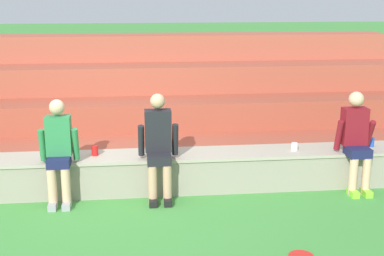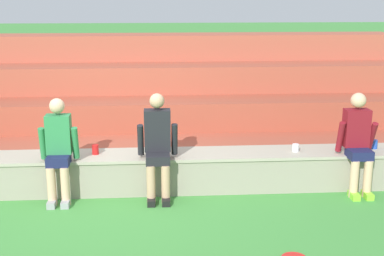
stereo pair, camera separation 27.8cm
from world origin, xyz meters
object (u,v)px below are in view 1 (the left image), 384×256
object	(u,v)px
person_left_of_center	(159,145)
plastic_cup_left_end	(95,151)
person_center	(356,139)
plastic_cup_right_end	(295,147)
person_far_left	(59,150)
plastic_cup_middle	(371,142)

from	to	relation	value
person_left_of_center	plastic_cup_left_end	bearing A→B (deg)	159.30
person_left_of_center	person_center	world-z (taller)	person_left_of_center
person_center	plastic_cup_right_end	bearing A→B (deg)	162.21
person_center	person_left_of_center	bearing A→B (deg)	-179.80
person_far_left	plastic_cup_middle	distance (m)	4.24
person_far_left	plastic_cup_left_end	bearing A→B (deg)	39.33
person_far_left	plastic_cup_middle	size ratio (longest dim) A/B	10.93
person_far_left	plastic_cup_middle	bearing A→B (deg)	4.72
person_far_left	person_center	distance (m)	3.86
person_left_of_center	person_center	bearing A→B (deg)	0.20
person_center	plastic_cup_left_end	world-z (taller)	person_center
plastic_cup_right_end	plastic_cup_left_end	world-z (taller)	plastic_cup_left_end
person_far_left	plastic_cup_left_end	distance (m)	0.55
plastic_cup_right_end	plastic_cup_middle	world-z (taller)	plastic_cup_middle
person_left_of_center	plastic_cup_left_end	xyz separation A→B (m)	(-0.83, 0.31, -0.15)
person_far_left	plastic_cup_middle	xyz separation A→B (m)	(4.22, 0.35, -0.13)
person_center	person_far_left	bearing A→B (deg)	-179.44
plastic_cup_left_end	plastic_cup_right_end	bearing A→B (deg)	-1.29
person_left_of_center	plastic_cup_left_end	size ratio (longest dim) A/B	10.45
person_center	plastic_cup_left_end	size ratio (longest dim) A/B	10.23
person_far_left	person_left_of_center	distance (m)	1.24
person_center	plastic_cup_middle	xyz separation A→B (m)	(0.36, 0.31, -0.14)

